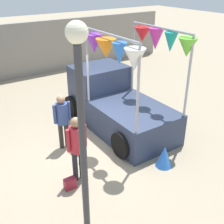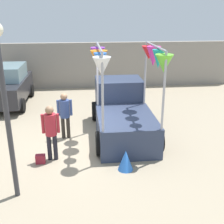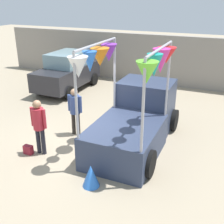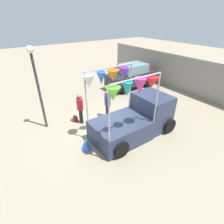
{
  "view_description": "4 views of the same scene",
  "coord_description": "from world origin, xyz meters",
  "px_view_note": "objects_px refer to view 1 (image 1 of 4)",
  "views": [
    {
      "loc": [
        -3.36,
        -6.1,
        4.66
      ],
      "look_at": [
        0.58,
        -0.25,
        1.17
      ],
      "focal_mm": 45.0,
      "sensor_mm": 36.0,
      "label": 1
    },
    {
      "loc": [
        0.09,
        -8.74,
        4.33
      ],
      "look_at": [
        1.0,
        -0.18,
        1.2
      ],
      "focal_mm": 45.0,
      "sensor_mm": 36.0,
      "label": 2
    },
    {
      "loc": [
        4.06,
        -6.96,
        4.52
      ],
      "look_at": [
        0.98,
        0.12,
        1.27
      ],
      "focal_mm": 45.0,
      "sensor_mm": 36.0,
      "label": 3
    },
    {
      "loc": [
        6.79,
        -4.25,
        5.28
      ],
      "look_at": [
        1.21,
        -0.38,
        1.46
      ],
      "focal_mm": 28.0,
      "sensor_mm": 36.0,
      "label": 4
    }
  ],
  "objects_px": {
    "vendor_truck": "(115,99)",
    "handbag": "(70,183)",
    "person_vendor": "(62,117)",
    "folded_kite_bundle_azure": "(164,157)",
    "person_customer": "(77,143)",
    "street_lamp": "(81,118)"
  },
  "relations": [
    {
      "from": "vendor_truck",
      "to": "handbag",
      "type": "height_order",
      "value": "vendor_truck"
    },
    {
      "from": "street_lamp",
      "to": "person_customer",
      "type": "bearing_deg",
      "value": 67.21
    },
    {
      "from": "person_customer",
      "to": "handbag",
      "type": "xyz_separation_m",
      "value": [
        -0.35,
        -0.2,
        -0.91
      ]
    },
    {
      "from": "street_lamp",
      "to": "folded_kite_bundle_azure",
      "type": "distance_m",
      "value": 3.81
    },
    {
      "from": "person_customer",
      "to": "folded_kite_bundle_azure",
      "type": "height_order",
      "value": "person_customer"
    },
    {
      "from": "handbag",
      "to": "street_lamp",
      "type": "bearing_deg",
      "value": -103.74
    },
    {
      "from": "folded_kite_bundle_azure",
      "to": "person_vendor",
      "type": "bearing_deg",
      "value": 127.47
    },
    {
      "from": "vendor_truck",
      "to": "folded_kite_bundle_azure",
      "type": "distance_m",
      "value": 2.77
    },
    {
      "from": "vendor_truck",
      "to": "person_vendor",
      "type": "distance_m",
      "value": 2.09
    },
    {
      "from": "handbag",
      "to": "folded_kite_bundle_azure",
      "type": "xyz_separation_m",
      "value": [
        2.48,
        -0.62,
        0.16
      ]
    },
    {
      "from": "person_customer",
      "to": "folded_kite_bundle_azure",
      "type": "xyz_separation_m",
      "value": [
        2.13,
        -0.82,
        -0.75
      ]
    },
    {
      "from": "handbag",
      "to": "person_vendor",
      "type": "bearing_deg",
      "value": 68.59
    },
    {
      "from": "handbag",
      "to": "vendor_truck",
      "type": "bearing_deg",
      "value": 36.99
    },
    {
      "from": "person_customer",
      "to": "street_lamp",
      "type": "relative_size",
      "value": 0.42
    },
    {
      "from": "person_customer",
      "to": "person_vendor",
      "type": "distance_m",
      "value": 1.56
    },
    {
      "from": "vendor_truck",
      "to": "folded_kite_bundle_azure",
      "type": "height_order",
      "value": "vendor_truck"
    },
    {
      "from": "person_customer",
      "to": "person_vendor",
      "type": "height_order",
      "value": "person_customer"
    },
    {
      "from": "person_vendor",
      "to": "folded_kite_bundle_azure",
      "type": "height_order",
      "value": "person_vendor"
    },
    {
      "from": "person_vendor",
      "to": "handbag",
      "type": "relative_size",
      "value": 5.95
    },
    {
      "from": "folded_kite_bundle_azure",
      "to": "person_customer",
      "type": "bearing_deg",
      "value": 158.94
    },
    {
      "from": "vendor_truck",
      "to": "folded_kite_bundle_azure",
      "type": "relative_size",
      "value": 6.81
    },
    {
      "from": "handbag",
      "to": "folded_kite_bundle_azure",
      "type": "distance_m",
      "value": 2.56
    }
  ]
}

